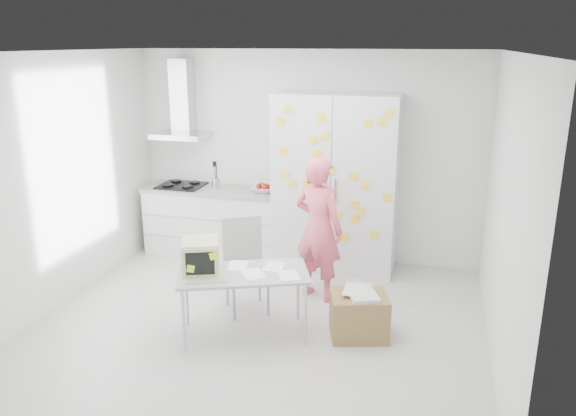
% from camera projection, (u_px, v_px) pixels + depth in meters
% --- Properties ---
extents(floor, '(4.50, 4.00, 0.02)m').
position_uv_depth(floor, '(260.00, 323.00, 5.81)').
color(floor, silver).
rests_on(floor, ground).
extents(walls, '(4.52, 4.01, 2.70)m').
position_uv_depth(walls, '(279.00, 179.00, 6.09)').
color(walls, white).
rests_on(walls, ground).
extents(ceiling, '(4.50, 4.00, 0.02)m').
position_uv_depth(ceiling, '(256.00, 52.00, 5.04)').
color(ceiling, white).
rests_on(ceiling, walls).
extents(counter_run, '(1.84, 0.63, 1.28)m').
position_uv_depth(counter_run, '(214.00, 221.00, 7.55)').
color(counter_run, white).
rests_on(counter_run, ground).
extents(range_hood, '(0.70, 0.48, 1.01)m').
position_uv_depth(range_hood, '(182.00, 107.00, 7.36)').
color(range_hood, silver).
rests_on(range_hood, walls).
extents(tall_cabinet, '(1.50, 0.68, 2.20)m').
position_uv_depth(tall_cabinet, '(336.00, 184.00, 6.93)').
color(tall_cabinet, silver).
rests_on(tall_cabinet, ground).
extents(person, '(0.69, 0.58, 1.63)m').
position_uv_depth(person, '(318.00, 229.00, 6.16)').
color(person, '#F76076').
rests_on(person, ground).
extents(desk, '(1.38, 1.04, 0.99)m').
position_uv_depth(desk, '(216.00, 264.00, 5.35)').
color(desk, '#ACAFB8').
rests_on(desk, ground).
extents(chair, '(0.62, 0.62, 1.00)m').
position_uv_depth(chair, '(245.00, 259.00, 5.98)').
color(chair, '#A4A4A2').
rests_on(chair, ground).
extents(cardboard_box, '(0.64, 0.57, 0.48)m').
position_uv_depth(cardboard_box, '(359.00, 315.00, 5.48)').
color(cardboard_box, olive).
rests_on(cardboard_box, ground).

